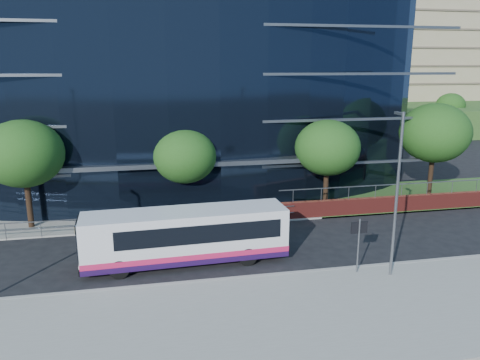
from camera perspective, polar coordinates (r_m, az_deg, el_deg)
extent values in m
plane|color=black|center=(24.52, 2.64, -10.79)|extent=(200.00, 200.00, 0.00)
cube|color=gray|center=(20.23, 6.24, -16.36)|extent=(80.00, 8.00, 0.15)
cube|color=gray|center=(23.61, 3.25, -11.61)|extent=(80.00, 0.25, 0.16)
cube|color=gold|center=(23.82, 3.12, -11.56)|extent=(80.00, 0.08, 0.01)
cube|color=gold|center=(23.95, 3.03, -11.41)|extent=(80.00, 0.08, 0.01)
cube|color=gray|center=(34.14, -11.80, -3.76)|extent=(50.00, 8.00, 0.10)
cube|color=black|center=(45.66, -9.76, 10.90)|extent=(38.00, 16.00, 16.00)
cube|color=#595E66|center=(31.80, -8.52, 1.88)|extent=(22.00, 1.20, 0.30)
cube|color=slate|center=(30.13, -15.70, -4.39)|extent=(24.00, 0.05, 0.05)
cube|color=slate|center=(30.27, -15.64, -5.20)|extent=(24.00, 0.05, 0.05)
cylinder|color=slate|center=(30.28, -15.63, -5.29)|extent=(0.04, 0.04, 1.10)
cube|color=#2D511E|center=(86.58, 14.37, 8.03)|extent=(60.00, 42.00, 4.00)
cube|color=tan|center=(88.25, 14.39, 17.90)|extent=(50.00, 12.00, 26.00)
cylinder|color=slate|center=(23.99, 14.22, -7.78)|extent=(0.08, 0.08, 2.80)
cube|color=black|center=(23.68, 14.34, -5.63)|extent=(0.85, 0.06, 0.60)
cylinder|color=black|center=(32.63, -24.32, -2.62)|extent=(0.36, 0.36, 3.30)
ellipsoid|color=#193D11|center=(31.94, -24.89, 2.94)|extent=(4.95, 4.95, 4.21)
cylinder|color=black|center=(32.41, -6.61, -1.96)|extent=(0.36, 0.36, 2.86)
ellipsoid|color=#193D11|center=(31.76, -6.75, 2.89)|extent=(4.29, 4.29, 3.65)
cylinder|color=black|center=(34.18, 10.40, -1.07)|extent=(0.36, 0.36, 3.08)
ellipsoid|color=#193D11|center=(33.54, 10.63, 3.90)|extent=(4.62, 4.62, 3.93)
cylinder|color=black|center=(39.16, 22.19, 0.35)|extent=(0.36, 0.36, 3.52)
ellipsoid|color=#193D11|center=(38.56, 22.66, 5.33)|extent=(5.28, 5.28, 4.49)
cylinder|color=black|center=(68.85, 14.07, 6.24)|extent=(0.36, 0.36, 3.08)
ellipsoid|color=#193D11|center=(68.54, 14.22, 8.73)|extent=(4.62, 4.62, 3.93)
cylinder|color=black|center=(78.70, 24.08, 6.29)|extent=(0.36, 0.36, 2.86)
ellipsoid|color=#193D11|center=(78.44, 24.28, 8.31)|extent=(4.29, 4.29, 3.65)
cylinder|color=slate|center=(23.36, 18.55, -1.95)|extent=(0.14, 0.14, 8.00)
cube|color=slate|center=(22.96, 18.87, 7.69)|extent=(0.15, 0.70, 0.12)
cube|color=silver|center=(24.79, -6.61, -6.58)|extent=(10.64, 2.83, 2.54)
cube|color=#250F40|center=(25.20, -6.54, -8.98)|extent=(10.67, 2.88, 0.29)
cube|color=#C81D50|center=(25.09, -6.56, -8.37)|extent=(10.67, 2.88, 0.29)
cube|color=black|center=(24.73, -5.31, -5.70)|extent=(8.54, 2.79, 0.96)
cube|color=black|center=(24.72, -19.00, -7.04)|extent=(0.16, 2.06, 1.49)
cube|color=black|center=(24.43, -19.19, -5.10)|extent=(0.18, 1.97, 0.38)
cube|color=yellow|center=(24.66, -19.23, -4.93)|extent=(0.08, 1.06, 0.21)
cube|color=black|center=(25.19, -18.77, -9.80)|extent=(0.19, 2.30, 0.23)
cylinder|color=black|center=(24.07, -14.51, -10.50)|extent=(0.97, 0.33, 0.96)
cylinder|color=black|center=(24.76, 0.95, -9.32)|extent=(0.97, 0.33, 0.96)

